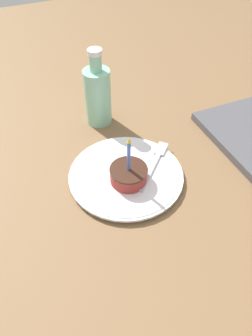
{
  "coord_description": "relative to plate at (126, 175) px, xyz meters",
  "views": [
    {
      "loc": [
        -0.46,
        0.22,
        0.55
      ],
      "look_at": [
        0.01,
        0.02,
        0.03
      ],
      "focal_mm": 35.0,
      "sensor_mm": 36.0,
      "label": 1
    }
  ],
  "objects": [
    {
      "name": "fork",
      "position": [
        0.01,
        -0.07,
        0.01
      ],
      "size": [
        0.13,
        0.13,
        0.0
      ],
      "color": "#B2B2B7",
      "rests_on": "plate"
    },
    {
      "name": "ground_plane",
      "position": [
        -0.01,
        -0.02,
        -0.03
      ],
      "size": [
        2.4,
        2.4,
        0.04
      ],
      "color": "brown",
      "rests_on": "ground"
    },
    {
      "name": "cake_slice",
      "position": [
        -0.02,
        0.0,
        0.03
      ],
      "size": [
        0.08,
        0.08,
        0.12
      ],
      "color": "#99332D",
      "rests_on": "plate"
    },
    {
      "name": "bottle",
      "position": [
        0.23,
        -0.02,
        0.07
      ],
      "size": [
        0.07,
        0.07,
        0.2
      ],
      "color": "#8CD1B2",
      "rests_on": "ground_plane"
    },
    {
      "name": "plate",
      "position": [
        0.0,
        0.0,
        0.0
      ],
      "size": [
        0.26,
        0.26,
        0.01
      ],
      "color": "silver",
      "rests_on": "ground_plane"
    }
  ]
}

